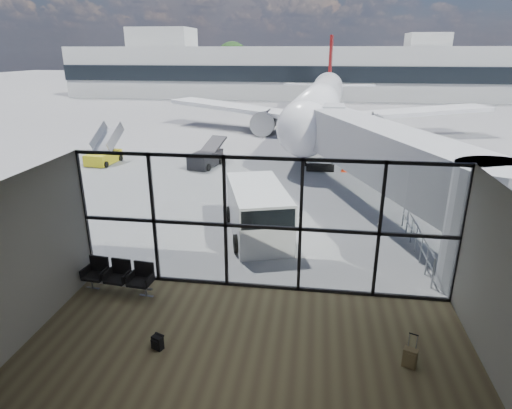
% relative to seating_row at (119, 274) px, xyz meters
% --- Properties ---
extents(ground, '(220.00, 220.00, 0.00)m').
position_rel_seating_row_xyz_m(ground, '(4.61, 40.82, -0.59)').
color(ground, slate).
rests_on(ground, ground).
extents(lounge_shell, '(12.02, 8.01, 4.51)m').
position_rel_seating_row_xyz_m(lounge_shell, '(4.61, -3.98, 2.06)').
color(lounge_shell, brown).
rests_on(lounge_shell, ground).
extents(glass_curtain_wall, '(12.10, 0.12, 4.50)m').
position_rel_seating_row_xyz_m(glass_curtain_wall, '(4.61, 0.82, 1.66)').
color(glass_curtain_wall, white).
rests_on(glass_curtain_wall, ground).
extents(jet_bridge, '(8.00, 16.50, 4.33)m').
position_rel_seating_row_xyz_m(jet_bridge, '(9.51, 7.89, 2.17)').
color(jet_bridge, gray).
rests_on(jet_bridge, ground).
extents(apron_railing, '(0.06, 5.46, 1.11)m').
position_rel_seating_row_xyz_m(apron_railing, '(10.21, 4.32, 0.13)').
color(apron_railing, gray).
rests_on(apron_railing, ground).
extents(far_terminal, '(80.00, 12.20, 11.00)m').
position_rel_seating_row_xyz_m(far_terminal, '(4.02, 62.79, 3.62)').
color(far_terminal, silver).
rests_on(far_terminal, ground).
extents(tree_0, '(4.95, 4.95, 7.12)m').
position_rel_seating_row_xyz_m(tree_0, '(-40.39, 72.82, 4.04)').
color(tree_0, '#382619').
rests_on(tree_0, ground).
extents(tree_1, '(5.61, 5.61, 8.07)m').
position_rel_seating_row_xyz_m(tree_1, '(-34.39, 72.82, 4.66)').
color(tree_1, '#382619').
rests_on(tree_1, ground).
extents(tree_2, '(6.27, 6.27, 9.03)m').
position_rel_seating_row_xyz_m(tree_2, '(-28.39, 72.82, 5.29)').
color(tree_2, '#382619').
rests_on(tree_2, ground).
extents(tree_3, '(4.95, 4.95, 7.12)m').
position_rel_seating_row_xyz_m(tree_3, '(-22.39, 72.82, 4.04)').
color(tree_3, '#382619').
rests_on(tree_3, ground).
extents(tree_4, '(5.61, 5.61, 8.07)m').
position_rel_seating_row_xyz_m(tree_4, '(-16.39, 72.82, 4.66)').
color(tree_4, '#382619').
rests_on(tree_4, ground).
extents(tree_5, '(6.27, 6.27, 9.03)m').
position_rel_seating_row_xyz_m(tree_5, '(-10.39, 72.82, 5.29)').
color(tree_5, '#382619').
rests_on(tree_5, ground).
extents(seating_row, '(2.40, 0.89, 1.06)m').
position_rel_seating_row_xyz_m(seating_row, '(0.00, 0.00, 0.00)').
color(seating_row, gray).
rests_on(seating_row, ground).
extents(backpack, '(0.34, 0.34, 0.43)m').
position_rel_seating_row_xyz_m(backpack, '(2.26, -2.69, -0.38)').
color(backpack, black).
rests_on(backpack, ground).
extents(suitcase, '(0.39, 0.33, 0.92)m').
position_rel_seating_row_xyz_m(suitcase, '(8.74, -2.44, -0.31)').
color(suitcase, olive).
rests_on(suitcase, ground).
extents(airliner, '(30.99, 35.93, 9.25)m').
position_rel_seating_row_xyz_m(airliner, '(6.45, 30.82, 2.23)').
color(airliner, silver).
rests_on(airliner, ground).
extents(service_van, '(3.47, 5.31, 2.13)m').
position_rel_seating_row_xyz_m(service_van, '(3.89, 5.04, 0.50)').
color(service_van, silver).
rests_on(service_van, ground).
extents(belt_loader, '(2.08, 3.94, 1.73)m').
position_rel_seating_row_xyz_m(belt_loader, '(-1.19, 16.04, -0.01)').
color(belt_loader, black).
rests_on(belt_loader, ground).
extents(mobile_stairs, '(1.89, 3.22, 2.17)m').
position_rel_seating_row_xyz_m(mobile_stairs, '(-8.49, 15.86, -0.07)').
color(mobile_stairs, gold).
rests_on(mobile_stairs, ground).
extents(traffic_cone_a, '(0.40, 0.40, 0.58)m').
position_rel_seating_row_xyz_m(traffic_cone_a, '(2.58, 10.29, -0.32)').
color(traffic_cone_a, orange).
rests_on(traffic_cone_a, ground).
extents(traffic_cone_b, '(0.41, 0.41, 0.59)m').
position_rel_seating_row_xyz_m(traffic_cone_b, '(8.06, 15.98, -0.31)').
color(traffic_cone_b, '#F2330C').
rests_on(traffic_cone_b, ground).
extents(traffic_cone_c, '(0.46, 0.46, 0.66)m').
position_rel_seating_row_xyz_m(traffic_cone_c, '(9.61, 17.17, -0.28)').
color(traffic_cone_c, '#FF560D').
rests_on(traffic_cone_c, ground).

